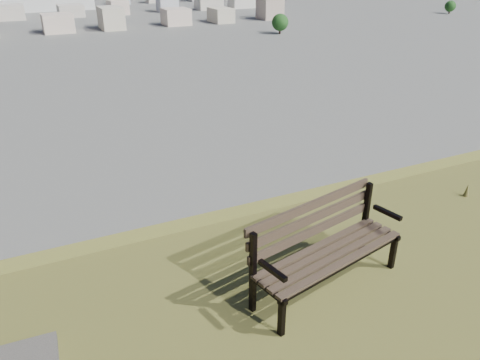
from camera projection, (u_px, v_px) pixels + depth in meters
park_bench at (324, 243)px, 4.46m from camera, size 1.70×0.86×0.85m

